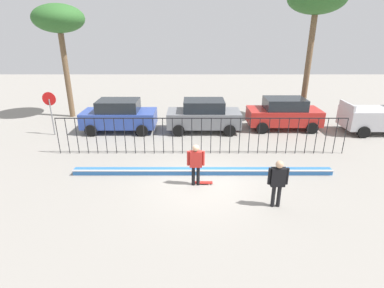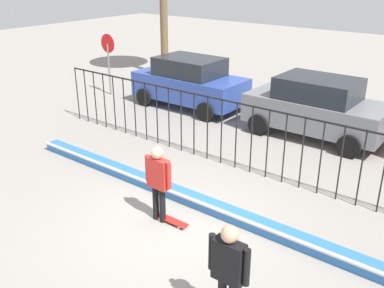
% 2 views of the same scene
% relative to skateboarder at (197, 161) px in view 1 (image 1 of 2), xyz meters
% --- Properties ---
extents(ground_plane, '(60.00, 60.00, 0.00)m').
position_rel_skateboarder_xyz_m(ground_plane, '(0.31, 0.07, -1.02)').
color(ground_plane, gray).
extents(bowl_coping_ledge, '(11.00, 0.41, 0.27)m').
position_rel_skateboarder_xyz_m(bowl_coping_ledge, '(0.31, 0.97, -0.90)').
color(bowl_coping_ledge, '#2D6BB7').
rests_on(bowl_coping_ledge, ground).
extents(perimeter_fence, '(14.04, 0.04, 1.83)m').
position_rel_skateboarder_xyz_m(perimeter_fence, '(0.31, 3.21, 0.10)').
color(perimeter_fence, black).
rests_on(perimeter_fence, ground).
extents(skateboarder, '(0.69, 0.26, 1.70)m').
position_rel_skateboarder_xyz_m(skateboarder, '(0.00, 0.00, 0.00)').
color(skateboarder, black).
rests_on(skateboarder, ground).
extents(skateboard, '(0.80, 0.20, 0.07)m').
position_rel_skateboarder_xyz_m(skateboard, '(0.27, 0.07, -0.96)').
color(skateboard, '#A51E19').
rests_on(skateboard, ground).
extents(camera_operator, '(0.70, 0.26, 1.74)m').
position_rel_skateboarder_xyz_m(camera_operator, '(2.77, -1.54, 0.02)').
color(camera_operator, black).
rests_on(camera_operator, ground).
extents(parked_car_blue, '(4.30, 2.12, 1.90)m').
position_rel_skateboarder_xyz_m(parked_car_blue, '(-4.47, 6.71, -0.05)').
color(parked_car_blue, '#2D479E').
rests_on(parked_car_blue, ground).
extents(parked_car_gray, '(4.30, 2.12, 1.90)m').
position_rel_skateboarder_xyz_m(parked_car_gray, '(0.55, 6.71, -0.05)').
color(parked_car_gray, slate).
rests_on(parked_car_gray, ground).
extents(parked_car_red, '(4.30, 2.12, 1.90)m').
position_rel_skateboarder_xyz_m(parked_car_red, '(5.43, 7.16, -0.05)').
color(parked_car_red, '#B2231E').
rests_on(parked_car_red, ground).
extents(stop_sign, '(0.76, 0.07, 2.50)m').
position_rel_skateboarder_xyz_m(stop_sign, '(-8.15, 6.03, 0.59)').
color(stop_sign, slate).
rests_on(stop_sign, ground).
extents(palm_tree_tall, '(3.45, 3.45, 8.44)m').
position_rel_skateboarder_xyz_m(palm_tree_tall, '(7.22, 9.05, 6.32)').
color(palm_tree_tall, brown).
rests_on(palm_tree_tall, ground).
extents(palm_tree_short, '(3.19, 3.19, 7.26)m').
position_rel_skateboarder_xyz_m(palm_tree_short, '(-8.54, 9.92, 5.22)').
color(palm_tree_short, brown).
rests_on(palm_tree_short, ground).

